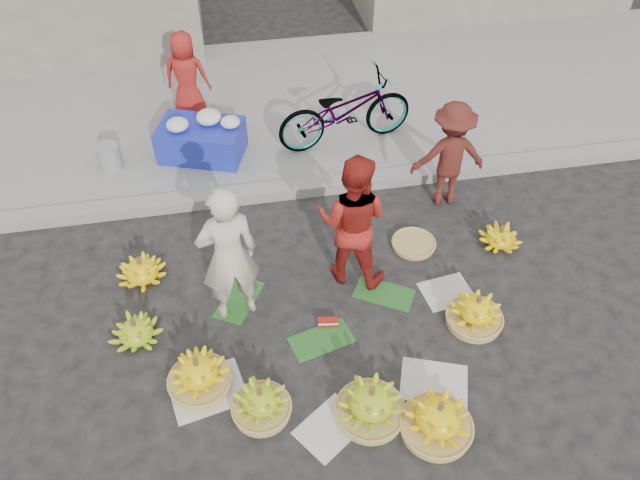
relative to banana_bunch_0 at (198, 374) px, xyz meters
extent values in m
plane|color=black|center=(1.36, 0.51, -0.18)|extent=(80.00, 80.00, 0.00)
cube|color=gray|center=(1.36, 2.71, -0.11)|extent=(40.00, 0.25, 0.15)
cube|color=gray|center=(1.36, 4.81, -0.12)|extent=(40.00, 4.00, 0.12)
cylinder|color=#A78746|center=(0.00, 0.00, -0.14)|extent=(0.61, 0.61, 0.09)
cylinder|color=brown|center=(0.00, 0.00, 0.19)|extent=(0.05, 0.05, 0.12)
cylinder|color=#A78746|center=(0.56, -0.40, -0.14)|extent=(0.55, 0.55, 0.09)
cylinder|color=brown|center=(0.56, -0.40, 0.16)|extent=(0.05, 0.05, 0.12)
cylinder|color=#A78746|center=(1.56, -0.61, -0.14)|extent=(0.65, 0.65, 0.09)
cylinder|color=brown|center=(1.56, -0.61, 0.21)|extent=(0.05, 0.05, 0.12)
cylinder|color=#A78746|center=(2.12, -0.88, -0.14)|extent=(0.66, 0.66, 0.09)
cylinder|color=brown|center=(2.12, -0.88, 0.21)|extent=(0.05, 0.05, 0.12)
cylinder|color=#A78746|center=(2.90, 0.26, -0.14)|extent=(0.59, 0.59, 0.09)
cylinder|color=brown|center=(2.90, 0.26, 0.18)|extent=(0.05, 0.05, 0.12)
cylinder|color=brown|center=(3.61, 1.33, 0.05)|extent=(0.05, 0.05, 0.12)
cylinder|color=brown|center=(-0.62, 0.67, 0.08)|extent=(0.05, 0.05, 0.12)
cylinder|color=brown|center=(-0.58, 1.52, 0.09)|extent=(0.05, 0.05, 0.12)
cylinder|color=#A78746|center=(2.60, 1.49, -0.15)|extent=(0.64, 0.64, 0.06)
cube|color=#AA1812|center=(1.37, 0.50, -0.13)|extent=(0.22, 0.10, 0.09)
imported|color=beige|center=(0.42, 0.88, 0.66)|extent=(0.68, 0.51, 1.69)
imported|color=#B2251B|center=(1.75, 1.19, 0.64)|extent=(0.99, 0.91, 1.64)
imported|color=maroon|center=(3.21, 2.25, 0.53)|extent=(0.95, 0.58, 1.43)
cube|color=#1922A2|center=(0.21, 3.62, 0.17)|extent=(1.27, 1.01, 0.46)
ellipsoid|color=silver|center=(-0.07, 3.58, 0.48)|extent=(0.29, 0.29, 0.16)
ellipsoid|color=silver|center=(0.35, 3.67, 0.49)|extent=(0.33, 0.33, 0.18)
ellipsoid|color=silver|center=(0.62, 3.53, 0.47)|extent=(0.26, 0.26, 0.14)
cylinder|color=gray|center=(-1.02, 3.56, 0.11)|extent=(0.30, 0.30, 0.34)
imported|color=#B2251B|center=(0.10, 4.60, 0.59)|extent=(0.73, 0.57, 1.31)
imported|color=gray|center=(2.19, 3.58, 0.44)|extent=(0.97, 2.00, 1.01)
camera|label=1|loc=(0.55, -3.53, 5.11)|focal=35.00mm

